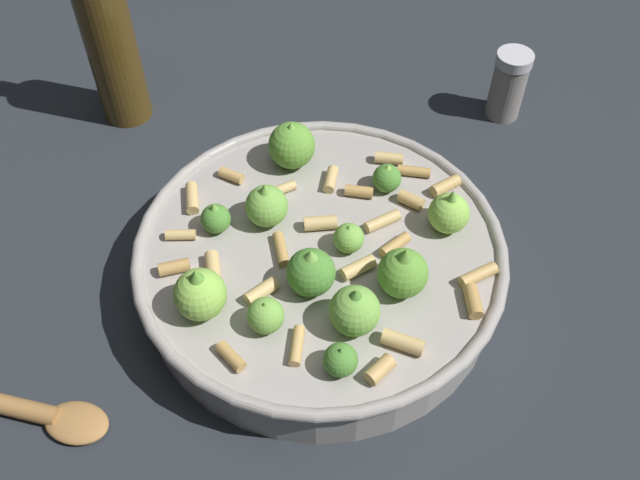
% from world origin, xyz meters
% --- Properties ---
extents(ground_plane, '(2.40, 2.40, 0.00)m').
position_xyz_m(ground_plane, '(0.00, 0.00, 0.00)').
color(ground_plane, '#23282D').
extents(cooking_pan, '(0.32, 0.32, 0.10)m').
position_xyz_m(cooking_pan, '(-0.00, -0.00, 0.03)').
color(cooking_pan, '#9E9993').
rests_on(cooking_pan, ground).
extents(pepper_shaker, '(0.04, 0.04, 0.08)m').
position_xyz_m(pepper_shaker, '(0.20, 0.24, 0.04)').
color(pepper_shaker, gray).
rests_on(pepper_shaker, ground).
extents(olive_oil_bottle, '(0.05, 0.05, 0.21)m').
position_xyz_m(olive_oil_bottle, '(-0.22, 0.23, 0.09)').
color(olive_oil_bottle, '#4C3814').
rests_on(olive_oil_bottle, ground).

